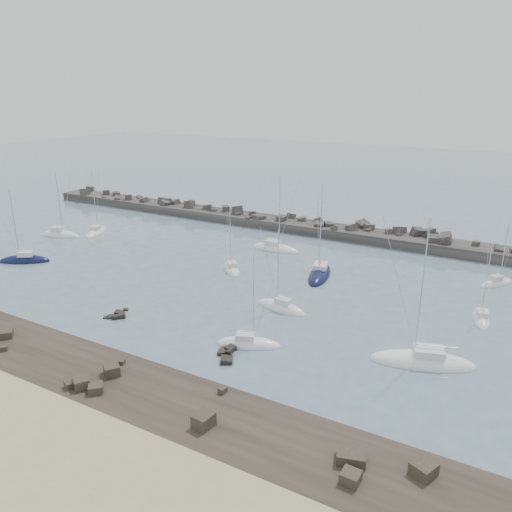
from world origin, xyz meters
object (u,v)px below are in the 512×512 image
at_px(sailboat_6, 320,275).
at_px(sailboat_10, 496,284).
at_px(sailboat_4, 232,269).
at_px(sailboat_9, 422,362).
at_px(sailboat_2, 25,261).
at_px(sailboat_3, 275,249).
at_px(sailboat_7, 281,308).
at_px(sailboat_5, 248,344).
at_px(sailboat_0, 60,235).
at_px(sailboat_1, 96,232).
at_px(sailboat_8, 481,319).

height_order(sailboat_6, sailboat_10, sailboat_6).
relative_size(sailboat_4, sailboat_9, 0.64).
height_order(sailboat_2, sailboat_6, sailboat_6).
xyz_separation_m(sailboat_3, sailboat_7, (12.08, -21.78, 0.00)).
bearing_deg(sailboat_4, sailboat_7, -34.67).
bearing_deg(sailboat_5, sailboat_4, 126.38).
bearing_deg(sailboat_9, sailboat_0, 168.94).
distance_m(sailboat_3, sailboat_5, 34.75).
xyz_separation_m(sailboat_3, sailboat_6, (11.77, -8.11, 0.00)).
distance_m(sailboat_1, sailboat_3, 36.59).
xyz_separation_m(sailboat_2, sailboat_4, (31.94, 13.34, -0.02)).
distance_m(sailboat_4, sailboat_6, 13.77).
height_order(sailboat_6, sailboat_8, sailboat_6).
xyz_separation_m(sailboat_3, sailboat_10, (35.67, 1.24, -0.00)).
height_order(sailboat_3, sailboat_6, sailboat_6).
bearing_deg(sailboat_2, sailboat_8, 11.10).
relative_size(sailboat_1, sailboat_2, 1.00).
distance_m(sailboat_3, sailboat_4, 12.63).
height_order(sailboat_1, sailboat_9, sailboat_9).
distance_m(sailboat_6, sailboat_9, 26.62).
bearing_deg(sailboat_7, sailboat_8, 21.96).
xyz_separation_m(sailboat_6, sailboat_10, (23.89, 9.35, -0.01)).
bearing_deg(sailboat_10, sailboat_8, -92.48).
height_order(sailboat_2, sailboat_7, sailboat_2).
bearing_deg(sailboat_10, sailboat_5, -123.96).
bearing_deg(sailboat_3, sailboat_5, -67.71).
bearing_deg(sailboat_3, sailboat_10, 1.99).
bearing_deg(sailboat_6, sailboat_9, -44.00).
relative_size(sailboat_6, sailboat_8, 1.53).
height_order(sailboat_0, sailboat_7, sailboat_0).
height_order(sailboat_2, sailboat_5, sailboat_2).
height_order(sailboat_3, sailboat_9, sailboat_9).
bearing_deg(sailboat_0, sailboat_10, 10.40).
bearing_deg(sailboat_8, sailboat_2, -168.90).
bearing_deg(sailboat_4, sailboat_0, -179.81).
height_order(sailboat_1, sailboat_7, sailboat_1).
relative_size(sailboat_5, sailboat_8, 1.15).
bearing_deg(sailboat_3, sailboat_7, -61.00).
bearing_deg(sailboat_7, sailboat_6, 91.27).
distance_m(sailboat_2, sailboat_6, 48.35).
height_order(sailboat_8, sailboat_10, sailboat_8).
distance_m(sailboat_6, sailboat_7, 13.67).
bearing_deg(sailboat_1, sailboat_7, -16.40).
height_order(sailboat_5, sailboat_7, sailboat_7).
bearing_deg(sailboat_4, sailboat_6, 18.87).
xyz_separation_m(sailboat_0, sailboat_6, (52.02, 4.58, -0.01)).
height_order(sailboat_4, sailboat_6, sailboat_6).
relative_size(sailboat_8, sailboat_10, 1.01).
bearing_deg(sailboat_9, sailboat_10, 80.33).
distance_m(sailboat_0, sailboat_2, 14.98).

